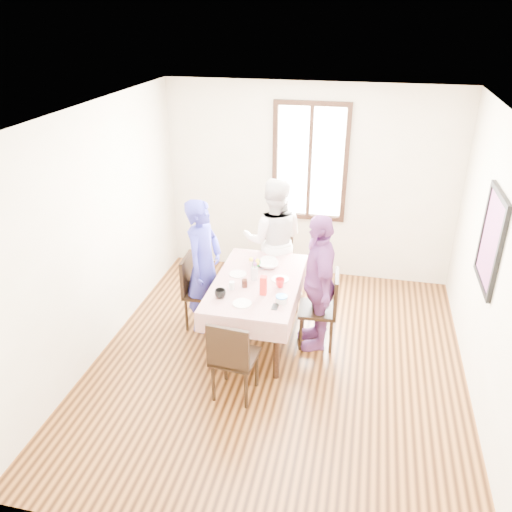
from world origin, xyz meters
name	(u,v)px	position (x,y,z in m)	size (l,w,h in m)	color
ground	(278,362)	(0.00, 0.00, 0.00)	(4.50, 4.50, 0.00)	black
back_wall	(309,183)	(0.00, 2.25, 1.35)	(4.00, 4.00, 0.00)	beige
right_wall	(495,273)	(2.00, 0.00, 1.35)	(4.50, 4.50, 0.00)	beige
window_frame	(310,163)	(0.00, 2.23, 1.65)	(1.02, 0.06, 1.62)	black
window_pane	(310,162)	(0.00, 2.24, 1.65)	(0.90, 0.02, 1.50)	white
art_poster	(491,240)	(1.98, 0.30, 1.55)	(0.04, 0.76, 0.96)	red
dining_table	(257,310)	(-0.33, 0.42, 0.38)	(0.83, 1.45, 0.75)	black
tablecloth	(257,281)	(-0.33, 0.42, 0.76)	(0.95, 1.57, 0.01)	#5B0307
chair_left	(203,292)	(-1.03, 0.56, 0.46)	(0.42, 0.42, 0.91)	black
chair_right	(318,309)	(0.36, 0.47, 0.46)	(0.42, 0.42, 0.91)	black
chair_far	(273,266)	(-0.33, 1.42, 0.46)	(0.42, 0.42, 0.91)	black
chair_near	(235,356)	(-0.33, -0.58, 0.46)	(0.42, 0.42, 0.91)	black
person_left	(203,265)	(-1.01, 0.56, 0.81)	(0.59, 0.39, 1.63)	#2F2F9B
person_far	(273,240)	(-0.33, 1.40, 0.83)	(0.81, 0.63, 1.67)	white
person_right	(318,282)	(0.34, 0.47, 0.80)	(0.94, 0.39, 1.60)	#77397C
mug_black	(220,294)	(-0.63, -0.02, 0.81)	(0.12, 0.12, 0.09)	black
mug_flag	(280,283)	(-0.06, 0.35, 0.81)	(0.11, 0.11, 0.10)	red
mug_green	(257,264)	(-0.41, 0.77, 0.80)	(0.10, 0.10, 0.08)	#0C7226
serving_bowl	(269,265)	(-0.27, 0.79, 0.79)	(0.22, 0.22, 0.05)	white
juice_carton	(263,286)	(-0.20, 0.15, 0.87)	(0.07, 0.07, 0.21)	red
butter_tub	(282,300)	(0.02, 0.03, 0.79)	(0.12, 0.12, 0.06)	white
jam_jar	(245,283)	(-0.44, 0.26, 0.81)	(0.06, 0.06, 0.09)	black
drinking_glass	(232,286)	(-0.56, 0.18, 0.81)	(0.06, 0.06, 0.09)	silver
smartphone	(275,307)	(-0.03, -0.08, 0.77)	(0.06, 0.13, 0.01)	black
flower_vase	(254,273)	(-0.37, 0.45, 0.84)	(0.08, 0.08, 0.15)	silver
plate_left	(238,274)	(-0.58, 0.53, 0.77)	(0.20, 0.20, 0.01)	white
plate_right	(280,279)	(-0.08, 0.51, 0.77)	(0.20, 0.20, 0.01)	white
plate_far	(268,260)	(-0.31, 0.97, 0.77)	(0.20, 0.20, 0.01)	white
plate_near	(242,303)	(-0.38, -0.09, 0.77)	(0.20, 0.20, 0.01)	white
butter_lid	(282,296)	(0.02, 0.03, 0.83)	(0.12, 0.12, 0.01)	blue
flower_bunch	(254,263)	(-0.37, 0.45, 0.97)	(0.09, 0.09, 0.10)	yellow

